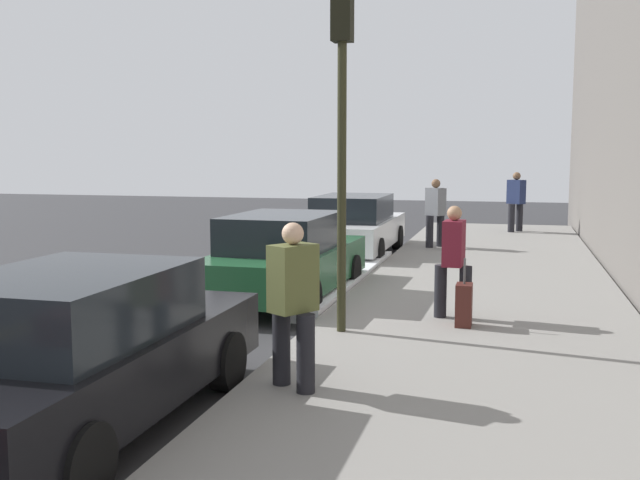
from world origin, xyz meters
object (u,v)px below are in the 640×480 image
object	(u,v)px
parked_car_green	(285,257)
parked_car_white	(354,226)
rolling_suitcase	(464,305)
parked_car_black	(80,351)
pedestrian_grey_coat	(435,211)
pedestrian_navy_coat	(516,200)
pedestrian_burgundy_coat	(454,259)
traffic_light_pole	(342,103)
pedestrian_olive_coat	(293,301)

from	to	relation	value
parked_car_green	parked_car_white	bearing A→B (deg)	-0.13
parked_car_white	rolling_suitcase	world-z (taller)	parked_car_white
parked_car_black	pedestrian_grey_coat	bearing A→B (deg)	-8.23
pedestrian_grey_coat	rolling_suitcase	world-z (taller)	pedestrian_grey_coat
rolling_suitcase	pedestrian_navy_coat	bearing A→B (deg)	-3.20
parked_car_black	pedestrian_burgundy_coat	xyz separation A→B (m)	(4.93, -2.97, 0.27)
rolling_suitcase	parked_car_white	bearing A→B (deg)	22.75
parked_car_black	traffic_light_pole	distance (m)	4.75
pedestrian_burgundy_coat	parked_car_green	bearing A→B (deg)	66.01
pedestrian_olive_coat	pedestrian_navy_coat	xyz separation A→B (m)	(16.16, -2.23, 0.05)
pedestrian_burgundy_coat	pedestrian_grey_coat	bearing A→B (deg)	7.57
pedestrian_burgundy_coat	rolling_suitcase	distance (m)	0.76
pedestrian_olive_coat	rolling_suitcase	distance (m)	3.61
parked_car_black	parked_car_green	xyz separation A→B (m)	(6.25, -0.01, -0.00)
traffic_light_pole	rolling_suitcase	xyz separation A→B (m)	(0.71, -1.58, -2.74)
parked_car_white	pedestrian_grey_coat	bearing A→B (deg)	-58.74
parked_car_green	parked_car_white	xyz separation A→B (m)	(5.69, -0.01, 0.00)
pedestrian_navy_coat	parked_car_white	bearing A→B (deg)	144.84
parked_car_green	rolling_suitcase	distance (m)	3.63
pedestrian_burgundy_coat	rolling_suitcase	bearing A→B (deg)	-157.94
parked_car_white	pedestrian_olive_coat	size ratio (longest dim) A/B	2.77
traffic_light_pole	parked_car_black	bearing A→B (deg)	157.23
pedestrian_olive_coat	pedestrian_grey_coat	xyz separation A→B (m)	(11.82, -0.24, 0.01)
parked_car_green	pedestrian_olive_coat	distance (m)	5.27
parked_car_black	rolling_suitcase	xyz separation A→B (m)	(4.46, -3.16, -0.31)
pedestrian_olive_coat	pedestrian_grey_coat	bearing A→B (deg)	-1.16
parked_car_white	pedestrian_olive_coat	world-z (taller)	pedestrian_olive_coat
parked_car_white	traffic_light_pole	size ratio (longest dim) A/B	1.04
parked_car_green	pedestrian_olive_coat	world-z (taller)	pedestrian_olive_coat
pedestrian_navy_coat	pedestrian_grey_coat	bearing A→B (deg)	155.35
parked_car_white	pedestrian_navy_coat	distance (m)	6.71
pedestrian_grey_coat	pedestrian_olive_coat	bearing A→B (deg)	178.84
traffic_light_pole	pedestrian_navy_coat	bearing A→B (deg)	-9.58
parked_car_white	pedestrian_burgundy_coat	size ratio (longest dim) A/B	2.88
pedestrian_olive_coat	pedestrian_navy_coat	size ratio (longest dim) A/B	0.94
pedestrian_olive_coat	rolling_suitcase	size ratio (longest dim) A/B	1.79
parked_car_black	traffic_light_pole	bearing A→B (deg)	-22.77
parked_car_green	traffic_light_pole	world-z (taller)	traffic_light_pole
parked_car_green	pedestrian_olive_coat	size ratio (longest dim) A/B	2.63
parked_car_black	parked_car_white	bearing A→B (deg)	-0.13
parked_car_green	pedestrian_navy_coat	size ratio (longest dim) A/B	2.48
parked_car_black	parked_car_green	distance (m)	6.25
pedestrian_navy_coat	traffic_light_pole	distance (m)	14.00
pedestrian_navy_coat	traffic_light_pole	xyz separation A→B (m)	(-13.65, 2.30, 2.08)
pedestrian_burgundy_coat	pedestrian_navy_coat	world-z (taller)	pedestrian_navy_coat
parked_car_black	pedestrian_grey_coat	xyz separation A→B (m)	(13.06, -1.89, 0.32)
parked_car_white	rolling_suitcase	xyz separation A→B (m)	(-7.47, -3.13, -0.31)
pedestrian_grey_coat	traffic_light_pole	bearing A→B (deg)	178.09
pedestrian_burgundy_coat	rolling_suitcase	world-z (taller)	pedestrian_burgundy_coat
parked_car_black	pedestrian_navy_coat	size ratio (longest dim) A/B	2.46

